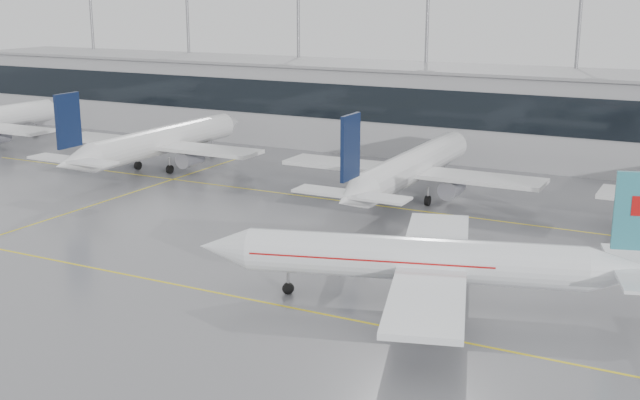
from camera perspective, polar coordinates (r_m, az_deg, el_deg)
The scene contains 11 objects.
ground at distance 61.40m, azimuth -5.20°, elevation -7.01°, with size 320.00×320.00×0.00m, color slate.
taxi_line_main at distance 61.39m, azimuth -5.20°, elevation -7.01°, with size 120.00×0.25×0.01m, color yellow.
taxi_line_north at distance 86.87m, azimuth 5.47°, elevation -0.56°, with size 120.00×0.25×0.01m, color yellow.
taxi_line_cross at distance 90.55m, azimuth -16.19°, elevation -0.46°, with size 0.25×60.00×0.01m, color yellow.
terminal at distance 115.45m, azimuth 11.57°, elevation 5.98°, with size 180.00×15.00×12.00m, color #9D9DA1.
terminal_glass at distance 108.07m, azimuth 10.48°, elevation 6.28°, with size 180.00×0.20×5.00m, color black.
terminal_roof at distance 114.73m, azimuth 11.72°, elevation 9.04°, with size 182.00×16.00×0.40m, color gray.
light_masts at distance 120.41m, azimuth 12.55°, elevation 9.79°, with size 156.40×1.00×22.60m.
air_canada_jet at distance 59.64m, azimuth 7.82°, elevation -4.32°, with size 33.93×27.22×10.64m.
parked_jet_b at distance 106.71m, azimuth -11.43°, elevation 4.07°, with size 29.64×36.96×11.72m.
parked_jet_c at distance 89.35m, azimuth 6.42°, elevation 2.28°, with size 29.64×36.96×11.72m.
Camera 1 is at (31.10, -47.97, 22.39)m, focal length 45.00 mm.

